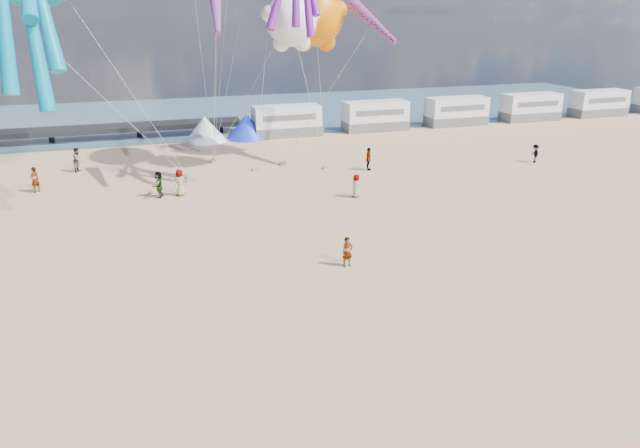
{
  "coord_description": "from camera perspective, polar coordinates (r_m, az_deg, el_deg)",
  "views": [
    {
      "loc": [
        -8.0,
        -14.63,
        11.67
      ],
      "look_at": [
        -1.41,
        6.0,
        3.57
      ],
      "focal_mm": 32.0,
      "sensor_mm": 36.0,
      "label": 1
    }
  ],
  "objects": [
    {
      "name": "sandbag_d",
      "position": [
        46.48,
        -3.74,
        6.07
      ],
      "size": [
        0.5,
        0.35,
        0.22
      ],
      "primitive_type": "cube",
      "color": "gray",
      "rests_on": "ground"
    },
    {
      "name": "beachgoer_3",
      "position": [
        44.74,
        4.88,
        6.5
      ],
      "size": [
        0.97,
        1.3,
        1.78
      ],
      "primitive_type": "imported",
      "rotation": [
        0.0,
        0.0,
        1.27
      ],
      "color": "#7F6659",
      "rests_on": "ground"
    },
    {
      "name": "standing_person",
      "position": [
        27.6,
        2.76,
        -2.8
      ],
      "size": [
        0.59,
        0.42,
        1.51
      ],
      "primitive_type": "imported",
      "rotation": [
        0.0,
        0.0,
        0.11
      ],
      "color": "tan",
      "rests_on": "ground"
    },
    {
      "name": "motorhome_2",
      "position": [
        64.63,
        13.48,
        10.91
      ],
      "size": [
        6.6,
        2.5,
        3.0
      ],
      "primitive_type": "cube",
      "color": "silver",
      "rests_on": "ground"
    },
    {
      "name": "beachgoer_6",
      "position": [
        38.0,
        3.66,
        3.82
      ],
      "size": [
        0.68,
        0.6,
        1.57
      ],
      "primitive_type": "imported",
      "rotation": [
        0.0,
        0.0,
        3.64
      ],
      "color": "#7F6659",
      "rests_on": "ground"
    },
    {
      "name": "beachgoer_2",
      "position": [
        50.16,
        20.7,
        6.61
      ],
      "size": [
        0.74,
        0.85,
        1.49
      ],
      "primitive_type": "imported",
      "rotation": [
        0.0,
        0.0,
        4.44
      ],
      "color": "#7F6659",
      "rests_on": "ground"
    },
    {
      "name": "sandbag_e",
      "position": [
        48.0,
        -10.6,
        6.23
      ],
      "size": [
        0.5,
        0.35,
        0.22
      ],
      "primitive_type": "cube",
      "color": "gray",
      "rests_on": "ground"
    },
    {
      "name": "windsock_mid",
      "position": [
        44.66,
        5.36,
        19.44
      ],
      "size": [
        2.31,
        6.04,
        5.97
      ],
      "primitive_type": null,
      "rotation": [
        0.0,
        0.0,
        0.23
      ],
      "color": "red"
    },
    {
      "name": "motorhome_3",
      "position": [
        69.96,
        20.31,
        10.91
      ],
      "size": [
        6.6,
        2.5,
        3.0
      ],
      "primitive_type": "cube",
      "color": "silver",
      "rests_on": "ground"
    },
    {
      "name": "water",
      "position": [
        71.05,
        -11.23,
        10.69
      ],
      "size": [
        120.0,
        120.0,
        0.0
      ],
      "primitive_type": "plane",
      "color": "#3D5F75",
      "rests_on": "ground"
    },
    {
      "name": "motorhome_4",
      "position": [
        76.1,
        26.1,
        10.8
      ],
      "size": [
        6.6,
        2.5,
        3.0
      ],
      "primitive_type": "cube",
      "color": "silver",
      "rests_on": "ground"
    },
    {
      "name": "windsock_right",
      "position": [
        38.89,
        -10.34,
        20.25
      ],
      "size": [
        1.59,
        5.54,
        5.47
      ],
      "primitive_type": null,
      "rotation": [
        0.0,
        0.0,
        -0.13
      ],
      "color": "red"
    },
    {
      "name": "tent_white",
      "position": [
        55.94,
        -11.42,
        9.32
      ],
      "size": [
        4.0,
        4.0,
        2.4
      ],
      "primitive_type": "cone",
      "color": "white",
      "rests_on": "ground"
    },
    {
      "name": "sandbag_b",
      "position": [
        44.93,
        -6.46,
        5.47
      ],
      "size": [
        0.5,
        0.35,
        0.22
      ],
      "primitive_type": "cube",
      "color": "gray",
      "rests_on": "ground"
    },
    {
      "name": "kite_teddy_orange",
      "position": [
        47.49,
        -0.49,
        20.04
      ],
      "size": [
        5.98,
        5.7,
        7.65
      ],
      "primitive_type": null,
      "rotation": [
        0.0,
        0.0,
        -0.12
      ],
      "color": "orange"
    },
    {
      "name": "tent_blue",
      "position": [
        56.51,
        -7.34,
        9.67
      ],
      "size": [
        4.0,
        4.0,
        2.4
      ],
      "primitive_type": "cone",
      "color": "#1933CC",
      "rests_on": "ground"
    },
    {
      "name": "beachgoer_4",
      "position": [
        39.41,
        -15.82,
        3.84
      ],
      "size": [
        0.7,
        1.11,
        1.77
      ],
      "primitive_type": "imported",
      "rotation": [
        0.0,
        0.0,
        4.43
      ],
      "color": "#7F6659",
      "rests_on": "ground"
    },
    {
      "name": "ground",
      "position": [
        20.35,
        9.26,
        -14.78
      ],
      "size": [
        120.0,
        120.0,
        0.0
      ],
      "primitive_type": "plane",
      "color": "tan",
      "rests_on": "ground"
    },
    {
      "name": "beachgoer_1",
      "position": [
        47.95,
        -23.05,
        5.93
      ],
      "size": [
        0.9,
        1.07,
        1.87
      ],
      "primitive_type": "imported",
      "rotation": [
        0.0,
        0.0,
        1.17
      ],
      "color": "#7F6659",
      "rests_on": "ground"
    },
    {
      "name": "beachgoer_5",
      "position": [
        43.56,
        -26.63,
        3.99
      ],
      "size": [
        1.5,
        1.59,
        1.79
      ],
      "primitive_type": "imported",
      "rotation": [
        0.0,
        0.0,
        3.98
      ],
      "color": "#7F6659",
      "rests_on": "ground"
    },
    {
      "name": "sandbag_c",
      "position": [
        45.11,
        0.61,
        5.66
      ],
      "size": [
        0.5,
        0.35,
        0.22
      ],
      "primitive_type": "cube",
      "color": "gray",
      "rests_on": "ground"
    },
    {
      "name": "motorhome_0",
      "position": [
        57.3,
        -3.36,
        10.25
      ],
      "size": [
        6.6,
        2.5,
        3.0
      ],
      "primitive_type": "cube",
      "color": "silver",
      "rests_on": "ground"
    },
    {
      "name": "motorhome_1",
      "position": [
        60.33,
        5.56,
        10.71
      ],
      "size": [
        6.6,
        2.5,
        3.0
      ],
      "primitive_type": "cube",
      "color": "silver",
      "rests_on": "ground"
    },
    {
      "name": "kite_panda",
      "position": [
        43.18,
        -2.88,
        19.72
      ],
      "size": [
        5.65,
        5.49,
        6.32
      ],
      "primitive_type": null,
      "rotation": [
        0.0,
        0.0,
        -0.35
      ],
      "color": "white"
    },
    {
      "name": "sandbag_a",
      "position": [
        42.68,
        -12.86,
        4.27
      ],
      "size": [
        0.5,
        0.35,
        0.22
      ],
      "primitive_type": "cube",
      "color": "gray",
      "rests_on": "ground"
    },
    {
      "name": "beachgoer_0",
      "position": [
        39.36,
        -13.8,
        4.04
      ],
      "size": [
        0.79,
        0.76,
        1.82
      ],
      "primitive_type": "imported",
      "rotation": [
        0.0,
        0.0,
        3.85
      ],
      "color": "#7F6659",
      "rests_on": "ground"
    }
  ]
}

